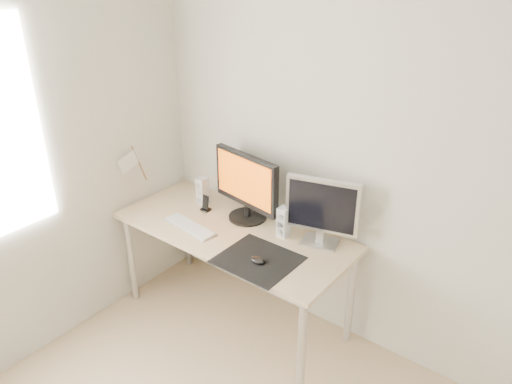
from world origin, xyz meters
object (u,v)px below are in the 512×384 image
Objects in this scene: phone_dock at (206,206)px; second_monitor at (322,209)px; speaker_left at (203,191)px; keyboard at (190,226)px; main_monitor at (246,185)px; mouse at (258,260)px; speaker_right at (284,222)px; desk at (233,239)px.

second_monitor is at bearing 7.96° from phone_dock.
keyboard is (0.16, -0.30, -0.09)m from speaker_left.
main_monitor is 2.71× the size of speaker_left.
speaker_right reaches higher than mouse.
mouse is 0.49× the size of speaker_right.
keyboard is at bearing -146.53° from desk.
speaker_left reaches higher than desk.
speaker_left reaches higher than keyboard.
main_monitor is 1.24× the size of second_monitor.
phone_dock reaches higher than mouse.
phone_dock is (-0.86, -0.12, -0.21)m from second_monitor.
second_monitor is 1.03× the size of keyboard.
speaker_right is (-0.06, 0.34, 0.08)m from mouse.
mouse is 0.85m from speaker_left.
desk is at bearing -159.61° from second_monitor.
main_monitor reaches higher than speaker_left.
phone_dock is (-0.68, 0.29, 0.01)m from mouse.
second_monitor is 0.95m from speaker_left.
mouse is at bearing -44.48° from main_monitor.
speaker_right is 1.79× the size of phone_dock.
speaker_right is at bearing -163.17° from second_monitor.
desk is at bearing 33.47° from keyboard.
mouse is at bearing -30.17° from desk.
speaker_left is at bearing -176.46° from second_monitor.
speaker_left is (-0.94, -0.06, -0.14)m from second_monitor.
mouse is 0.74m from phone_dock.
speaker_left is 1.79× the size of phone_dock.
mouse is at bearing -24.80° from speaker_left.
second_monitor reaches higher than speaker_left.
second_monitor is at bearing 24.74° from keyboard.
main_monitor is (-0.02, 0.17, 0.33)m from desk.
mouse reaches higher than desk.
main_monitor is at bearing 173.68° from speaker_right.
phone_dock is at bearing 165.85° from desk.
main_monitor reaches higher than mouse.
speaker_left is at bearing 118.31° from keyboard.
speaker_right reaches higher than phone_dock.
main_monitor reaches higher than keyboard.
keyboard is at bearing -61.69° from speaker_left.
speaker_left is at bearing -176.25° from main_monitor.
speaker_left is at bearing 179.07° from speaker_right.
desk is at bearing -19.48° from speaker_left.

